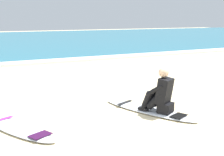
{
  "coord_description": "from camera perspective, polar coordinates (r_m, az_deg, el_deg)",
  "views": [
    {
      "loc": [
        -2.92,
        -4.8,
        2.03
      ],
      "look_at": [
        0.28,
        1.57,
        0.55
      ],
      "focal_mm": 47.43,
      "sensor_mm": 36.0,
      "label": 1
    }
  ],
  "objects": [
    {
      "name": "ground_plane",
      "position": [
        5.98,
        4.4,
        -8.17
      ],
      "size": [
        80.0,
        80.0,
        0.0
      ],
      "primitive_type": "plane",
      "color": "beige"
    },
    {
      "name": "sea",
      "position": [
        26.99,
        -20.53,
        6.77
      ],
      "size": [
        80.0,
        28.0,
        0.1
      ],
      "primitive_type": "cube",
      "color": "teal",
      "rests_on": "ground"
    },
    {
      "name": "breaking_foam",
      "position": [
        13.52,
        -13.92,
        2.97
      ],
      "size": [
        80.0,
        0.9,
        0.11
      ],
      "primitive_type": "cube",
      "color": "white",
      "rests_on": "ground"
    },
    {
      "name": "surfboard_main",
      "position": [
        6.55,
        6.99,
        -6.1
      ],
      "size": [
        1.35,
        2.37,
        0.08
      ],
      "color": "silver",
      "rests_on": "ground"
    },
    {
      "name": "surfer_seated",
      "position": [
        6.26,
        9.36,
        -3.19
      ],
      "size": [
        0.63,
        0.77,
        0.95
      ],
      "color": "black",
      "rests_on": "surfboard_main"
    },
    {
      "name": "surfboard_spare_near",
      "position": [
        5.74,
        -17.6,
        -9.18
      ],
      "size": [
        1.31,
        2.05,
        0.08
      ],
      "color": "silver",
      "rests_on": "ground"
    }
  ]
}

